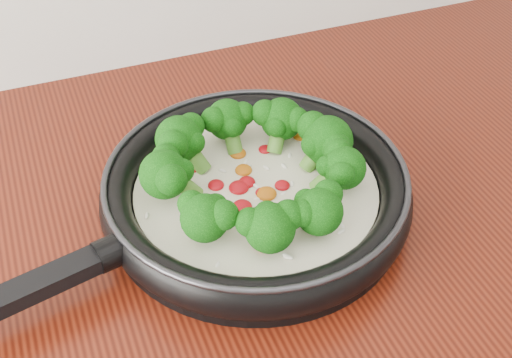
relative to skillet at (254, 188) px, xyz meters
name	(u,v)px	position (x,y,z in m)	size (l,w,h in m)	color
skillet	(254,188)	(0.00, 0.00, 0.00)	(0.58, 0.43, 0.10)	black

